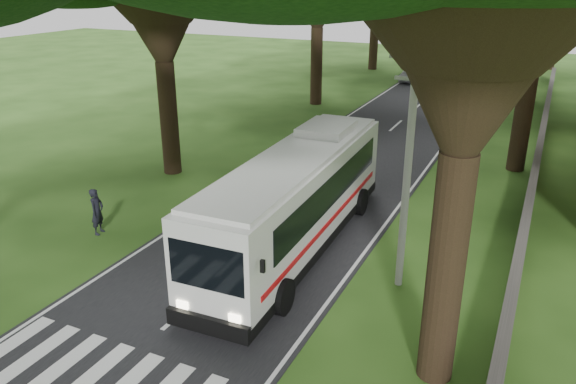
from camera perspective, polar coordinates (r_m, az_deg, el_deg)
name	(u,v)px	position (r m, az deg, el deg)	size (l,w,h in m)	color
ground	(151,340)	(16.81, -13.72, -14.43)	(140.00, 140.00, 0.00)	#234313
road	(392,129)	(37.69, 10.49, 6.27)	(8.00, 120.00, 0.04)	black
crosswalk	(101,384)	(15.67, -18.46, -18.04)	(8.00, 3.00, 0.01)	silver
property_wall	(541,141)	(35.45, 24.29, 4.73)	(0.35, 50.00, 1.20)	#383533
pole_near	(408,165)	(17.55, 12.10, 2.71)	(1.60, 0.24, 8.00)	gray
pole_mid	(490,69)	(36.85, 19.79, 11.69)	(1.60, 0.24, 8.00)	gray
pole_far	(517,36)	(56.64, 22.25, 14.42)	(1.60, 0.24, 8.00)	gray
coach_bus	(297,198)	(20.45, 0.92, -0.61)	(3.26, 12.62, 3.70)	silver
distant_car_a	(412,74)	(54.84, 12.44, 11.61)	(1.60, 3.97, 1.35)	#B2B2B7
distant_car_b	(451,55)	(69.02, 16.19, 13.24)	(1.45, 4.15, 1.37)	navy
pedestrian	(97,211)	(23.20, -18.82, -1.88)	(0.68, 0.45, 1.88)	black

